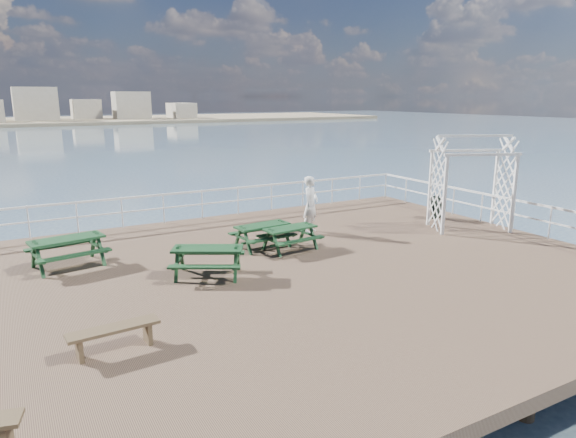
% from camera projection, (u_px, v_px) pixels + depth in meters
% --- Properties ---
extents(ground, '(18.00, 14.00, 0.30)m').
position_uv_depth(ground, '(291.00, 275.00, 13.71)').
color(ground, brown).
rests_on(ground, ground).
extents(sea_backdrop, '(300.00, 300.00, 9.20)m').
position_uv_depth(sea_backdrop, '(81.00, 116.00, 133.73)').
color(sea_backdrop, '#445B73').
rests_on(sea_backdrop, ground).
extents(railing, '(17.77, 13.76, 1.10)m').
position_uv_depth(railing, '(248.00, 219.00, 15.62)').
color(railing, white).
rests_on(railing, ground).
extents(picnic_table_a, '(2.11, 1.82, 0.92)m').
position_uv_depth(picnic_table_a, '(67.00, 246.00, 13.83)').
color(picnic_table_a, '#163D1D').
rests_on(picnic_table_a, ground).
extents(picnic_table_b, '(1.75, 1.47, 0.79)m').
position_uv_depth(picnic_table_b, '(290.00, 233.00, 15.42)').
color(picnic_table_b, '#163D1D').
rests_on(picnic_table_b, ground).
extents(picnic_table_c, '(1.81, 1.52, 0.82)m').
position_uv_depth(picnic_table_c, '(262.00, 231.00, 15.64)').
color(picnic_table_c, '#163D1D').
rests_on(picnic_table_c, ground).
extents(picnic_table_d, '(2.25, 2.11, 0.86)m').
position_uv_depth(picnic_table_d, '(208.00, 255.00, 13.12)').
color(picnic_table_d, '#163D1D').
rests_on(picnic_table_d, ground).
extents(flat_bench_near, '(1.65, 0.50, 0.47)m').
position_uv_depth(flat_bench_near, '(114.00, 333.00, 9.26)').
color(flat_bench_near, brown).
rests_on(flat_bench_near, ground).
extents(trellis_arbor, '(2.96, 2.33, 3.26)m').
position_uv_depth(trellis_arbor, '(471.00, 188.00, 17.64)').
color(trellis_arbor, white).
rests_on(trellis_arbor, ground).
extents(sandwich_board, '(0.58, 0.47, 0.87)m').
position_uv_depth(sandwich_board, '(437.00, 207.00, 19.41)').
color(sandwich_board, black).
rests_on(sandwich_board, ground).
extents(person, '(0.84, 0.77, 1.92)m').
position_uv_depth(person, '(311.00, 204.00, 17.33)').
color(person, white).
rests_on(person, ground).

